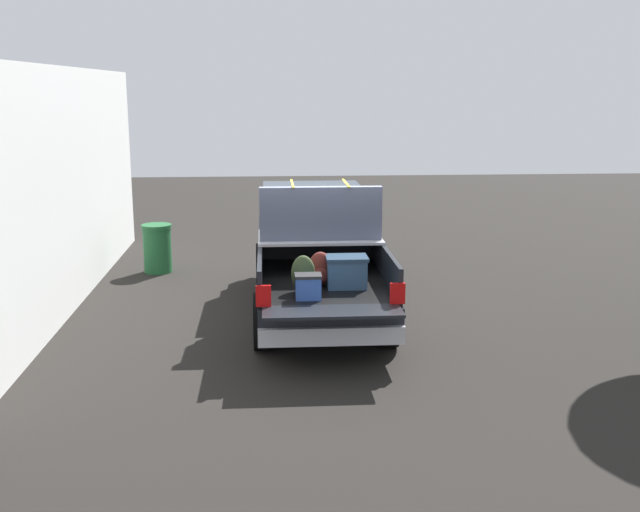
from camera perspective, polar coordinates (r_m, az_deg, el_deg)
name	(u,v)px	position (r m, az deg, el deg)	size (l,w,h in m)	color
ground_plane	(317,312)	(12.76, -0.19, -4.24)	(40.00, 40.00, 0.00)	black
pickup_truck	(316,250)	(12.89, -0.31, 0.44)	(6.05, 2.06, 2.23)	black
building_facade	(65,187)	(13.74, -18.55, 4.88)	(10.82, 0.36, 4.02)	white
trash_can	(157,248)	(15.76, -12.07, 0.58)	(0.60, 0.60, 0.98)	#1E592D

